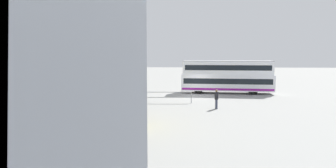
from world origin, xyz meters
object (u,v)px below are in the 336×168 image
Objects in this scene: tram_yellow at (36,97)px; pedestrian_crossing at (216,98)px; pedestrian_near_railing at (141,94)px; double_decker_bus at (227,77)px; info_sign at (90,84)px.

tram_yellow reaches higher than pedestrian_crossing.
tram_yellow is at bearing 58.46° from pedestrian_near_railing.
double_decker_bus is at bearing -102.03° from pedestrian_crossing.
pedestrian_crossing is 0.68× the size of info_sign.
pedestrian_near_railing is 7.12m from pedestrian_crossing.
double_decker_bus is at bearing -129.87° from tram_yellow.
tram_yellow is 5.10× the size of info_sign.
info_sign is at bearing -90.48° from tram_yellow.
double_decker_bus is at bearing -153.89° from info_sign.
tram_yellow is 13.95m from pedestrian_crossing.
tram_yellow is 10.27m from info_sign.
pedestrian_near_railing is 0.64× the size of info_sign.
double_decker_bus reaches higher than pedestrian_near_railing.
pedestrian_crossing is (2.26, 10.62, -1.05)m from double_decker_bus.
pedestrian_near_railing is at bearing 164.59° from info_sign.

